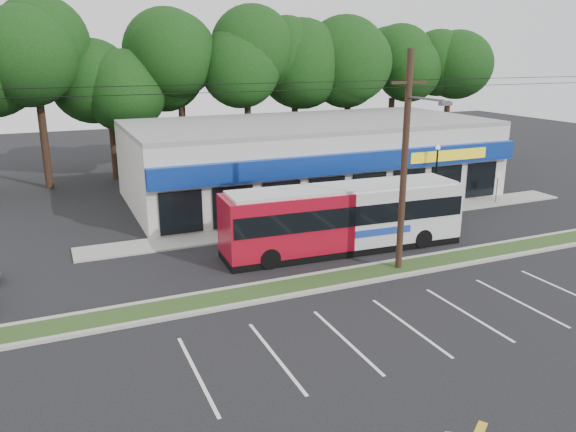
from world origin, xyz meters
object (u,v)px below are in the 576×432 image
(utility_pole, at_px, (403,156))
(pedestrian_b, at_px, (356,224))
(sign_post, at_px, (498,181))
(pedestrian_a, at_px, (334,213))
(metrobus, at_px, (344,216))
(car_dark, at_px, (408,212))
(lamp_post, at_px, (436,170))

(utility_pole, distance_m, pedestrian_b, 6.92)
(sign_post, relative_size, pedestrian_b, 1.45)
(pedestrian_a, bearing_deg, metrobus, 67.45)
(metrobus, relative_size, pedestrian_a, 8.34)
(pedestrian_b, bearing_deg, pedestrian_a, -67.74)
(car_dark, relative_size, pedestrian_a, 3.02)
(utility_pole, bearing_deg, pedestrian_a, 84.78)
(lamp_post, relative_size, pedestrian_a, 2.78)
(lamp_post, relative_size, pedestrian_b, 2.77)
(lamp_post, bearing_deg, car_dark, -150.62)
(sign_post, xyz_separation_m, pedestrian_b, (-12.40, -2.57, -0.79))
(metrobus, relative_size, car_dark, 2.76)
(car_dark, xyz_separation_m, pedestrian_b, (-4.05, -0.92, -0.02))
(metrobus, xyz_separation_m, pedestrian_a, (1.55, 4.00, -1.04))
(utility_pole, xyz_separation_m, lamp_post, (8.17, 7.87, -2.74))
(lamp_post, bearing_deg, utility_pole, -136.05)
(utility_pole, height_order, car_dark, utility_pole)
(lamp_post, xyz_separation_m, metrobus, (-9.03, -4.30, -0.87))
(lamp_post, distance_m, pedestrian_b, 8.13)
(sign_post, bearing_deg, lamp_post, 177.42)
(sign_post, height_order, pedestrian_a, sign_post)
(utility_pole, xyz_separation_m, metrobus, (-0.86, 3.57, -3.61))
(utility_pole, bearing_deg, metrobus, 103.54)
(lamp_post, distance_m, sign_post, 5.13)
(car_dark, distance_m, pedestrian_b, 4.15)
(utility_pole, distance_m, lamp_post, 11.67)
(metrobus, bearing_deg, utility_pole, -73.68)
(lamp_post, height_order, metrobus, lamp_post)
(sign_post, bearing_deg, metrobus, -163.80)
(metrobus, relative_size, pedestrian_b, 8.33)
(car_dark, bearing_deg, pedestrian_a, 70.50)
(lamp_post, xyz_separation_m, pedestrian_a, (-7.48, -0.30, -1.91))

